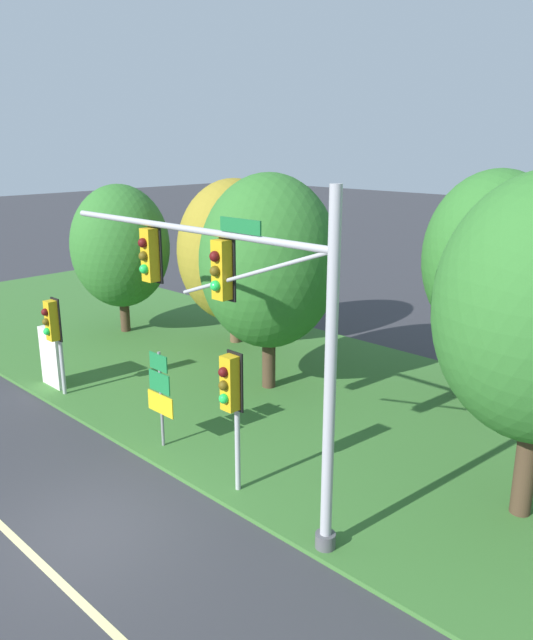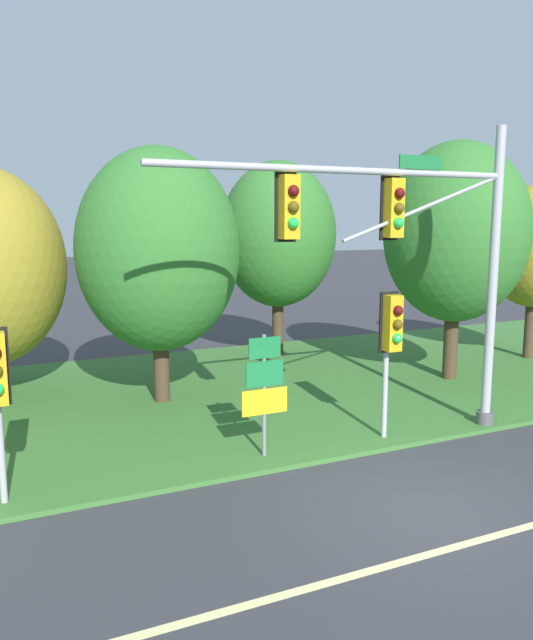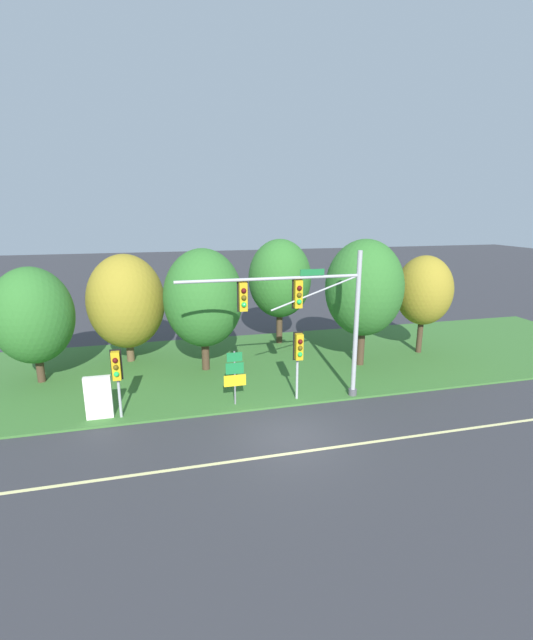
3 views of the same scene
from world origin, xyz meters
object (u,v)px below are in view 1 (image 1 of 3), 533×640
at_px(tree_mid_verge, 494,259).
at_px(pedestrian_signal_further_along, 231,392).
at_px(pedestrian_signal_near_kerb, 53,326).
at_px(tree_left_of_mast, 234,251).
at_px(traffic_signal_mast, 240,308).
at_px(tree_nearest_road, 120,247).
at_px(route_sign_post, 160,391).
at_px(tree_behind_signpost, 269,262).
at_px(info_kiosk, 52,358).

bearing_deg(tree_mid_verge, pedestrian_signal_further_along, -100.08).
height_order(pedestrian_signal_near_kerb, tree_left_of_mast, tree_left_of_mast).
xyz_separation_m(traffic_signal_mast, tree_mid_verge, (1.14, 8.97, -0.06)).
relative_size(pedestrian_signal_near_kerb, tree_nearest_road, 0.52).
xyz_separation_m(pedestrian_signal_further_along, tree_left_of_mast, (-7.92, 7.53, 1.16)).
height_order(route_sign_post, tree_left_of_mast, tree_left_of_mast).
height_order(route_sign_post, tree_behind_signpost, tree_behind_signpost).
bearing_deg(pedestrian_signal_near_kerb, tree_left_of_mast, 90.00).
height_order(tree_nearest_road, tree_left_of_mast, tree_left_of_mast).
bearing_deg(pedestrian_signal_further_along, route_sign_post, 175.13).
height_order(tree_nearest_road, tree_behind_signpost, tree_behind_signpost).
relative_size(tree_mid_verge, info_kiosk, 3.62).
xyz_separation_m(tree_nearest_road, info_kiosk, (3.47, -5.02, -2.58)).
bearing_deg(info_kiosk, pedestrian_signal_near_kerb, -17.80).
relative_size(traffic_signal_mast, info_kiosk, 4.40).
relative_size(traffic_signal_mast, tree_nearest_road, 1.40).
bearing_deg(pedestrian_signal_further_along, info_kiosk, 177.91).
bearing_deg(tree_mid_verge, tree_nearest_road, -165.70).
xyz_separation_m(pedestrian_signal_near_kerb, info_kiosk, (-0.86, 0.28, -1.29)).
bearing_deg(tree_mid_verge, route_sign_post, -117.61).
relative_size(tree_left_of_mast, info_kiosk, 3.31).
bearing_deg(tree_left_of_mast, pedestrian_signal_near_kerb, -90.00).
relative_size(pedestrian_signal_near_kerb, pedestrian_signal_further_along, 0.93).
bearing_deg(pedestrian_signal_further_along, tree_left_of_mast, 136.46).
height_order(tree_behind_signpost, info_kiosk, tree_behind_signpost).
bearing_deg(route_sign_post, pedestrian_signal_near_kerb, -177.65).
height_order(route_sign_post, tree_nearest_road, tree_nearest_road).
relative_size(pedestrian_signal_near_kerb, tree_left_of_mast, 0.49).
relative_size(tree_nearest_road, tree_left_of_mast, 0.95).
bearing_deg(pedestrian_signal_further_along, tree_nearest_road, 156.45).
height_order(pedestrian_signal_near_kerb, pedestrian_signal_further_along, pedestrian_signal_further_along).
distance_m(pedestrian_signal_further_along, route_sign_post, 3.07).
bearing_deg(tree_nearest_road, tree_mid_verge, 14.30).
xyz_separation_m(pedestrian_signal_near_kerb, tree_nearest_road, (-4.33, 5.29, 1.29)).
bearing_deg(traffic_signal_mast, tree_left_of_mast, 137.58).
xyz_separation_m(route_sign_post, info_kiosk, (-5.85, 0.07, -0.58)).
relative_size(traffic_signal_mast, route_sign_post, 3.27).
distance_m(tree_left_of_mast, tree_mid_verge, 9.62).
distance_m(route_sign_post, tree_mid_verge, 10.11).
bearing_deg(pedestrian_signal_near_kerb, tree_nearest_road, 129.26).
height_order(traffic_signal_mast, pedestrian_signal_near_kerb, traffic_signal_mast).
bearing_deg(pedestrian_signal_near_kerb, pedestrian_signal_further_along, -0.33).
xyz_separation_m(pedestrian_signal_further_along, route_sign_post, (-2.93, 0.25, -0.89)).
height_order(tree_left_of_mast, tree_mid_verge, tree_mid_verge).
xyz_separation_m(tree_mid_verge, info_kiosk, (-10.35, -8.54, -3.38)).
relative_size(pedestrian_signal_further_along, info_kiosk, 1.74).
height_order(pedestrian_signal_near_kerb, info_kiosk, pedestrian_signal_near_kerb).
bearing_deg(info_kiosk, tree_behind_signpost, 43.41).
relative_size(pedestrian_signal_near_kerb, tree_mid_verge, 0.45).
bearing_deg(traffic_signal_mast, route_sign_post, 173.98).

